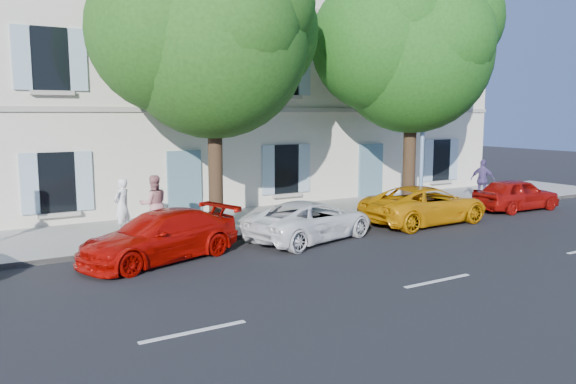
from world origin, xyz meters
TOP-DOWN VIEW (x-y plane):
  - ground at (0.00, 0.00)m, footprint 90.00×90.00m
  - sidewalk at (0.00, 4.45)m, footprint 36.00×4.50m
  - kerb at (0.00, 2.28)m, footprint 36.00×0.16m
  - building at (0.00, 10.20)m, footprint 28.00×7.00m
  - car_red_coupe at (-4.95, 1.10)m, footprint 4.83×3.06m
  - car_white_coupe at (-0.21, 1.11)m, footprint 4.75×3.06m
  - car_yellow_supercar at (4.69, 1.23)m, footprint 4.88×2.38m
  - car_red_hatchback at (9.76, 1.35)m, footprint 3.87×1.66m
  - tree_left at (-2.40, 3.27)m, footprint 5.83×5.83m
  - tree_right at (5.73, 3.23)m, footprint 6.01×6.01m
  - street_lamp at (5.94, 2.61)m, footprint 0.31×1.79m
  - pedestrian_a at (-5.08, 4.39)m, footprint 0.75×0.70m
  - pedestrian_b at (-4.21, 3.95)m, footprint 0.93×0.75m
  - pedestrian_c at (10.00, 3.23)m, footprint 0.81×1.11m

SIDE VIEW (x-z plane):
  - ground at x=0.00m, z-range 0.00..0.00m
  - sidewalk at x=0.00m, z-range 0.00..0.15m
  - kerb at x=0.00m, z-range 0.00..0.16m
  - car_white_coupe at x=-0.21m, z-range 0.00..1.22m
  - car_red_hatchback at x=9.76m, z-range 0.00..1.30m
  - car_red_coupe at x=-4.95m, z-range 0.00..1.30m
  - car_yellow_supercar at x=4.69m, z-range 0.00..1.34m
  - pedestrian_a at x=-5.08m, z-range 0.15..1.87m
  - pedestrian_c at x=10.00m, z-range 0.15..1.90m
  - pedestrian_b at x=-4.21m, z-range 0.15..1.96m
  - street_lamp at x=5.94m, z-range 0.71..9.11m
  - tree_left at x=-2.40m, z-range 1.45..10.49m
  - building at x=0.00m, z-range 0.00..12.00m
  - tree_right at x=5.73m, z-range 1.46..10.73m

